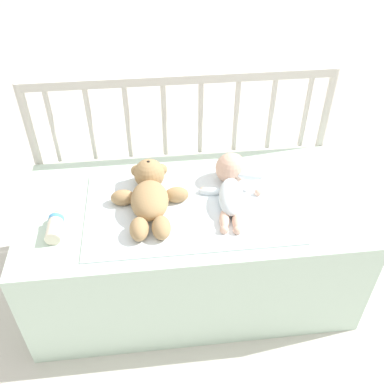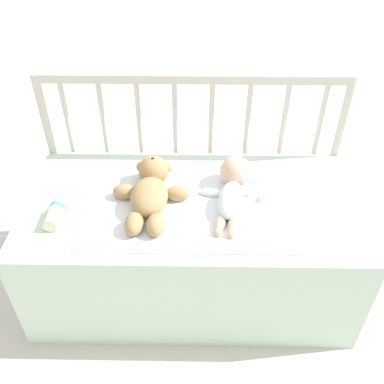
# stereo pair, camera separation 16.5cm
# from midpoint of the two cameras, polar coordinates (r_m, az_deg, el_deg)

# --- Properties ---
(ground_plane) EXTENTS (12.00, 12.00, 0.00)m
(ground_plane) POSITION_cam_midpoint_polar(r_m,az_deg,el_deg) (2.06, 2.35, -12.03)
(ground_plane) COLOR silver
(crib_mattress) EXTENTS (1.34, 0.66, 0.50)m
(crib_mattress) POSITION_cam_midpoint_polar(r_m,az_deg,el_deg) (1.87, 2.55, -7.27)
(crib_mattress) COLOR silver
(crib_mattress) RESTS_ON ground_plane
(crib_rail) EXTENTS (1.34, 0.04, 0.88)m
(crib_rail) POSITION_cam_midpoint_polar(r_m,az_deg,el_deg) (1.91, 2.67, 8.32)
(crib_rail) COLOR beige
(crib_rail) RESTS_ON ground_plane
(blanket) EXTENTS (0.81, 0.50, 0.01)m
(blanket) POSITION_cam_midpoint_polar(r_m,az_deg,el_deg) (1.67, 2.44, -2.06)
(blanket) COLOR white
(blanket) RESTS_ON crib_mattress
(teddy_bear) EXTENTS (0.31, 0.41, 0.13)m
(teddy_bear) POSITION_cam_midpoint_polar(r_m,az_deg,el_deg) (1.67, -2.78, 0.06)
(teddy_bear) COLOR tan
(teddy_bear) RESTS_ON crib_mattress
(baby) EXTENTS (0.27, 0.40, 0.13)m
(baby) POSITION_cam_midpoint_polar(r_m,az_deg,el_deg) (1.71, 8.26, 0.60)
(baby) COLOR white
(baby) RESTS_ON crib_mattress
(baby_bottle) EXTENTS (0.06, 0.14, 0.06)m
(baby_bottle) POSITION_cam_midpoint_polar(r_m,az_deg,el_deg) (1.66, -15.13, -2.98)
(baby_bottle) COLOR #F4E5CC
(baby_bottle) RESTS_ON crib_mattress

